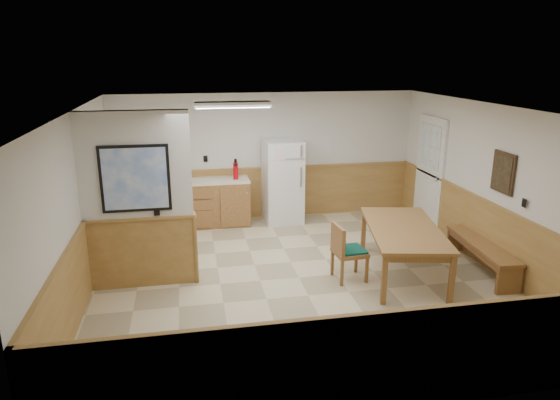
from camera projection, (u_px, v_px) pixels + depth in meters
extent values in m
plane|color=beige|center=(299.00, 277.00, 7.45)|extent=(6.00, 6.00, 0.00)
cube|color=white|center=(301.00, 109.00, 6.74)|extent=(6.00, 6.00, 0.02)
cube|color=silver|center=(266.00, 156.00, 9.93)|extent=(6.00, 0.02, 2.50)
cube|color=silver|center=(491.00, 187.00, 7.63)|extent=(0.02, 6.00, 2.50)
cube|color=silver|center=(78.00, 209.00, 6.56)|extent=(0.02, 6.00, 2.50)
cube|color=#B18446|center=(267.00, 193.00, 10.12)|extent=(6.00, 0.04, 1.00)
cube|color=#B18446|center=(484.00, 233.00, 7.84)|extent=(0.04, 6.00, 1.00)
cube|color=#B18446|center=(86.00, 261.00, 6.78)|extent=(0.04, 6.00, 1.00)
cube|color=silver|center=(135.00, 166.00, 6.74)|extent=(1.50, 0.15, 1.50)
cube|color=#B18446|center=(142.00, 252.00, 7.09)|extent=(1.50, 0.17, 1.00)
cube|color=black|center=(135.00, 179.00, 6.70)|extent=(0.92, 0.03, 0.92)
cube|color=white|center=(135.00, 179.00, 6.68)|extent=(0.84, 0.01, 0.84)
cube|color=olive|center=(213.00, 203.00, 9.66)|extent=(1.40, 0.60, 0.86)
cube|color=olive|center=(135.00, 207.00, 9.40)|extent=(0.06, 0.60, 0.86)
cube|color=olive|center=(175.00, 205.00, 9.53)|extent=(0.06, 0.60, 0.86)
cube|color=beige|center=(191.00, 182.00, 9.46)|extent=(2.20, 0.60, 0.04)
cube|color=beige|center=(191.00, 175.00, 9.72)|extent=(2.20, 0.02, 0.10)
cube|color=white|center=(429.00, 173.00, 9.48)|extent=(0.05, 1.02, 2.15)
cube|color=white|center=(429.00, 173.00, 9.48)|extent=(0.04, 0.90, 2.05)
cube|color=silver|center=(430.00, 146.00, 9.33)|extent=(0.02, 0.76, 0.80)
cube|color=white|center=(157.00, 145.00, 9.45)|extent=(0.80, 0.03, 1.00)
cube|color=silver|center=(157.00, 145.00, 9.43)|extent=(0.70, 0.01, 0.90)
cube|color=#362615|center=(503.00, 173.00, 7.26)|extent=(0.03, 0.50, 0.60)
cube|color=black|center=(502.00, 173.00, 7.26)|extent=(0.01, 0.42, 0.52)
cube|color=white|center=(233.00, 104.00, 7.84)|extent=(1.20, 0.30, 0.08)
cube|color=white|center=(233.00, 107.00, 7.85)|extent=(1.15, 0.25, 0.01)
cube|color=white|center=(282.00, 182.00, 9.75)|extent=(0.75, 0.73, 1.62)
cube|color=silver|center=(301.00, 151.00, 9.27)|extent=(0.03, 0.02, 0.21)
cube|color=silver|center=(301.00, 177.00, 9.41)|extent=(0.03, 0.02, 0.38)
cube|color=olive|center=(404.00, 229.00, 7.36)|extent=(1.39, 2.17, 0.05)
cube|color=olive|center=(404.00, 234.00, 7.38)|extent=(1.27, 2.05, 0.10)
cube|color=olive|center=(384.00, 280.00, 6.57)|extent=(0.08, 0.08, 0.70)
cube|color=olive|center=(364.00, 231.00, 8.38)|extent=(0.08, 0.08, 0.70)
cube|color=olive|center=(452.00, 280.00, 6.55)|extent=(0.08, 0.08, 0.70)
cube|color=olive|center=(416.00, 231.00, 8.37)|extent=(0.08, 0.08, 0.70)
cube|color=olive|center=(482.00, 244.00, 7.59)|extent=(0.51, 1.73, 0.05)
cube|color=olive|center=(513.00, 280.00, 6.89)|extent=(0.36, 0.09, 0.40)
cube|color=olive|center=(454.00, 240.00, 8.41)|extent=(0.36, 0.09, 0.40)
cube|color=olive|center=(350.00, 252.00, 7.29)|extent=(0.48, 0.48, 0.06)
cube|color=#0E473A|center=(350.00, 250.00, 7.28)|extent=(0.44, 0.44, 0.03)
cube|color=olive|center=(338.00, 239.00, 7.18)|extent=(0.08, 0.45, 0.40)
cube|color=#0E473A|center=(325.00, 240.00, 7.13)|extent=(0.05, 0.39, 0.34)
cube|color=olive|center=(342.00, 273.00, 7.13)|extent=(0.04, 0.04, 0.39)
cube|color=olive|center=(332.00, 263.00, 7.49)|extent=(0.04, 0.04, 0.39)
cube|color=olive|center=(367.00, 270.00, 7.23)|extent=(0.04, 0.04, 0.39)
cube|color=olive|center=(356.00, 260.00, 7.58)|extent=(0.04, 0.04, 0.39)
cylinder|color=red|center=(236.00, 171.00, 9.51)|extent=(0.10, 0.10, 0.33)
cylinder|color=black|center=(235.00, 161.00, 9.46)|extent=(0.05, 0.05, 0.07)
cylinder|color=green|center=(147.00, 177.00, 9.26)|extent=(0.09, 0.09, 0.24)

